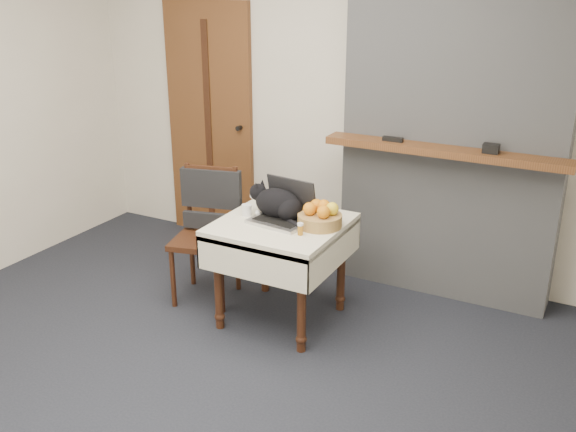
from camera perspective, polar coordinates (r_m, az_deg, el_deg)
name	(u,v)px	position (r m, az deg, el deg)	size (l,w,h in m)	color
ground	(195,384)	(3.81, -8.24, -14.54)	(4.50, 4.50, 0.00)	black
room_shell	(229,59)	(3.53, -5.23, 13.71)	(4.52, 4.01, 2.61)	beige
door	(210,123)	(5.56, -6.94, 8.21)	(0.82, 0.10, 2.00)	brown
chimney	(455,115)	(4.52, 14.65, 8.69)	(1.62, 0.48, 2.60)	gray
side_table	(281,238)	(4.15, -0.59, -1.97)	(0.78, 0.78, 0.70)	#351F0E
laptop	(284,211)	(4.11, -0.34, 0.47)	(0.39, 0.35, 0.27)	#B7B7BC
cat	(279,204)	(4.14, -0.85, 1.07)	(0.46, 0.25, 0.23)	black
cream_jar	(247,210)	(4.21, -3.69, 0.53)	(0.07, 0.07, 0.08)	silver
pill_bottle	(300,229)	(3.89, 1.10, -1.15)	(0.04, 0.04, 0.08)	#9E6313
fruit_basket	(320,217)	(4.02, 2.88, -0.05)	(0.28, 0.28, 0.16)	#AE8F46
desk_clutter	(319,223)	(4.08, 2.80, -0.62)	(0.15, 0.02, 0.01)	black
chair	(209,215)	(4.54, -7.07, 0.10)	(0.51, 0.51, 0.94)	#351F0E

